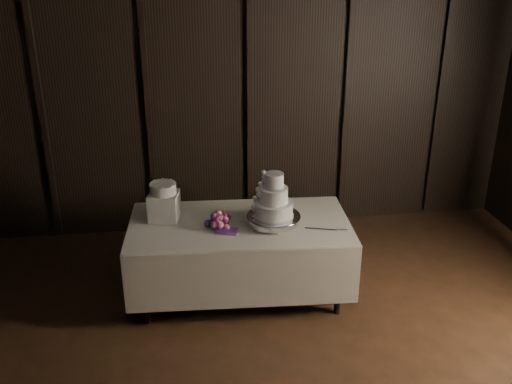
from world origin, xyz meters
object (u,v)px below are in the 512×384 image
object	(u,v)px
cake_stand	(274,220)
box_pedestal	(164,206)
small_cake	(163,188)
wedding_cake	(271,200)
bouquet	(220,220)
display_table	(240,256)

from	to	relation	value
cake_stand	box_pedestal	world-z (taller)	box_pedestal
box_pedestal	small_cake	size ratio (longest dim) A/B	1.09
cake_stand	wedding_cake	xyz separation A→B (m)	(-0.03, -0.02, 0.20)
box_pedestal	small_cake	xyz separation A→B (m)	(0.00, 0.00, 0.17)
wedding_cake	box_pedestal	bearing A→B (deg)	-176.27
box_pedestal	small_cake	bearing A→B (deg)	0.00
cake_stand	small_cake	bearing A→B (deg)	164.55
cake_stand	box_pedestal	distance (m)	1.00
cake_stand	small_cake	size ratio (longest dim) A/B	2.02
wedding_cake	bouquet	distance (m)	0.49
display_table	bouquet	size ratio (longest dim) A/B	5.10
small_cake	bouquet	bearing A→B (deg)	-26.50
wedding_cake	display_table	bearing A→B (deg)	179.08
bouquet	wedding_cake	bearing A→B (deg)	-5.32
box_pedestal	wedding_cake	bearing A→B (deg)	-16.87
display_table	small_cake	size ratio (longest dim) A/B	8.55
display_table	small_cake	bearing A→B (deg)	168.39
box_pedestal	small_cake	distance (m)	0.17
display_table	box_pedestal	world-z (taller)	box_pedestal
display_table	wedding_cake	distance (m)	0.66
cake_stand	box_pedestal	size ratio (longest dim) A/B	1.86
display_table	cake_stand	bearing A→B (deg)	-13.27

